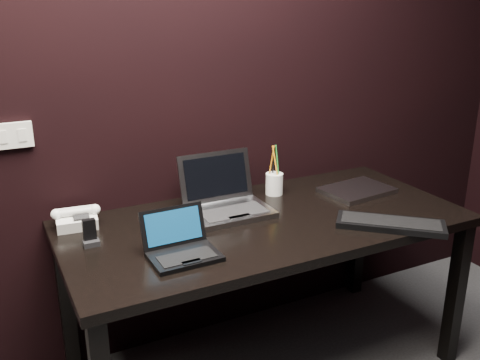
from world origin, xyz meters
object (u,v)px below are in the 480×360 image
closed_laptop (357,190)px  mobile_phone (90,235)px  silver_laptop (226,202)px  desk_phone (76,218)px  netbook (181,248)px  pen_cup (274,183)px  desk (266,236)px  ext_keyboard (391,224)px

closed_laptop → mobile_phone: bearing=-179.8°
silver_laptop → desk_phone: 0.63m
closed_laptop → mobile_phone: (-1.26, -0.00, 0.03)m
closed_laptop → netbook: bearing=-166.1°
closed_laptop → desk_phone: size_ratio=1.74×
netbook → pen_cup: 0.74m
mobile_phone → closed_laptop: bearing=0.2°
desk → ext_keyboard: 0.52m
ext_keyboard → mobile_phone: (-1.13, 0.38, 0.02)m
netbook → closed_laptop: 1.02m
silver_laptop → pen_cup: pen_cup is taller
silver_laptop → ext_keyboard: bearing=-40.4°
netbook → desk: bearing=19.6°
closed_laptop → ext_keyboard: bearing=-109.4°
desk → mobile_phone: bearing=173.4°
mobile_phone → pen_cup: pen_cup is taller
desk → pen_cup: pen_cup is taller
netbook → desk_phone: bearing=123.4°
desk → ext_keyboard: ext_keyboard is taller
ext_keyboard → desk: bearing=144.0°
desk → desk_phone: size_ratio=8.55×
silver_laptop → pen_cup: bearing=18.1°
ext_keyboard → closed_laptop: 0.41m
closed_laptop → desk_phone: (-1.28, 0.19, 0.02)m
desk → closed_laptop: bearing=9.1°
netbook → pen_cup: size_ratio=1.03×
netbook → pen_cup: pen_cup is taller
netbook → mobile_phone: 0.37m
desk_phone → netbook: bearing=-56.6°
ext_keyboard → mobile_phone: 1.19m
ext_keyboard → pen_cup: size_ratio=1.75×
desk → desk_phone: bearing=159.0°
desk → ext_keyboard: bearing=-36.0°
netbook → silver_laptop: bearing=43.3°
pen_cup → silver_laptop: bearing=-161.9°
netbook → closed_laptop: size_ratio=0.72×
desk → mobile_phone: 0.73m
desk → mobile_phone: mobile_phone is taller
netbook → desk_phone: netbook is taller
closed_laptop → pen_cup: (-0.37, 0.16, 0.05)m
netbook → desk_phone: (-0.29, 0.44, 0.00)m
silver_laptop → mobile_phone: size_ratio=3.38×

